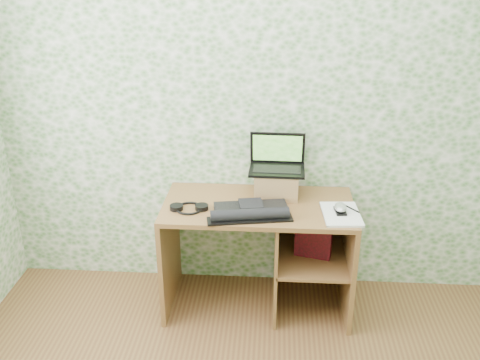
# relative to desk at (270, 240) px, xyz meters

# --- Properties ---
(wall_back) EXTENTS (3.50, 0.00, 3.50)m
(wall_back) POSITION_rel_desk_xyz_m (-0.08, 0.28, 0.82)
(wall_back) COLOR silver
(wall_back) RESTS_ON ground
(desk) EXTENTS (1.20, 0.60, 0.75)m
(desk) POSITION_rel_desk_xyz_m (0.00, 0.00, 0.00)
(desk) COLOR brown
(desk) RESTS_ON floor
(riser) EXTENTS (0.28, 0.24, 0.17)m
(riser) POSITION_rel_desk_xyz_m (0.03, 0.12, 0.35)
(riser) COLOR #966C43
(riser) RESTS_ON desk
(laptop) EXTENTS (0.36, 0.26, 0.23)m
(laptop) POSITION_rel_desk_xyz_m (0.03, 0.15, 0.49)
(laptop) COLOR black
(laptop) RESTS_ON riser
(keyboard) EXTENTS (0.52, 0.33, 0.07)m
(keyboard) POSITION_rel_desk_xyz_m (-0.12, -0.18, 0.29)
(keyboard) COLOR black
(keyboard) RESTS_ON desk
(headphones) EXTENTS (0.24, 0.18, 0.03)m
(headphones) POSITION_rel_desk_xyz_m (-0.50, -0.13, 0.28)
(headphones) COLOR black
(headphones) RESTS_ON desk
(notepad) EXTENTS (0.24, 0.33, 0.01)m
(notepad) POSITION_rel_desk_xyz_m (0.42, -0.15, 0.28)
(notepad) COLOR silver
(notepad) RESTS_ON desk
(mouse) EXTENTS (0.08, 0.12, 0.04)m
(mouse) POSITION_rel_desk_xyz_m (0.42, -0.13, 0.30)
(mouse) COLOR #BCBCBE
(mouse) RESTS_ON notepad
(pen) EXTENTS (0.10, 0.12, 0.01)m
(pen) POSITION_rel_desk_xyz_m (0.49, -0.08, 0.29)
(pen) COLOR black
(pen) RESTS_ON notepad
(red_box) EXTENTS (0.24, 0.13, 0.28)m
(red_box) POSITION_rel_desk_xyz_m (0.28, -0.03, 0.05)
(red_box) COLOR maroon
(red_box) RESTS_ON desk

